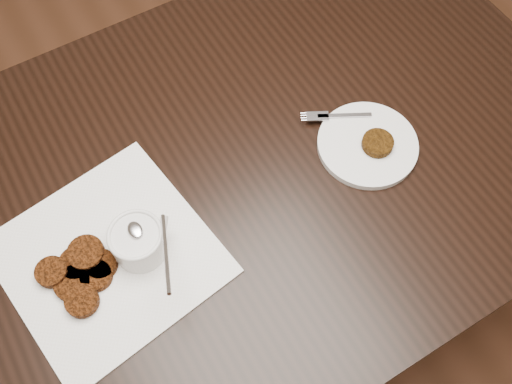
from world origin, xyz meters
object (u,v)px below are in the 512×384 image
table (241,248)px  napkin (108,257)px  sauce_ramekin (134,234)px  plate_with_patty (368,143)px

table → napkin: size_ratio=4.22×
sauce_ramekin → plate_with_patty: (0.45, -0.03, -0.05)m
napkin → plate_with_patty: bearing=-4.9°
napkin → plate_with_patty: 0.50m
napkin → plate_with_patty: (0.50, -0.04, 0.01)m
table → napkin: bearing=-171.7°
sauce_ramekin → plate_with_patty: sauce_ramekin is taller
table → sauce_ramekin: (-0.21, -0.06, 0.44)m
table → napkin: (-0.27, -0.04, 0.38)m
napkin → plate_with_patty: plate_with_patty is taller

